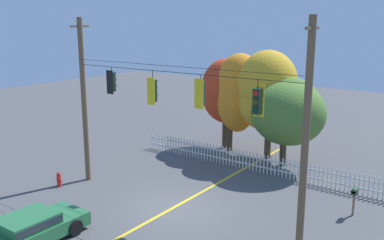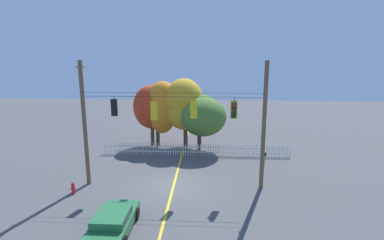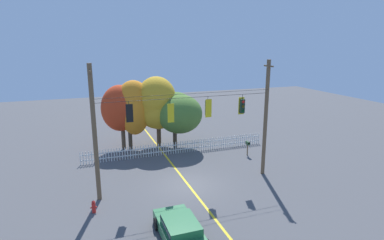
% 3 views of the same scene
% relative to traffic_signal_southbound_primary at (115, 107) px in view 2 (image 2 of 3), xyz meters
% --- Properties ---
extents(ground, '(80.00, 80.00, 0.00)m').
position_rel_traffic_signal_southbound_primary_xyz_m(ground, '(3.82, 0.01, -5.44)').
color(ground, '#4C4C4F').
extents(lane_centerline_stripe, '(0.16, 36.00, 0.01)m').
position_rel_traffic_signal_southbound_primary_xyz_m(lane_centerline_stripe, '(3.82, 0.01, -5.43)').
color(lane_centerline_stripe, gold).
rests_on(lane_centerline_stripe, ground).
extents(signal_support_span, '(12.16, 1.10, 8.49)m').
position_rel_traffic_signal_southbound_primary_xyz_m(signal_support_span, '(3.82, 0.01, -1.12)').
color(signal_support_span, brown).
rests_on(signal_support_span, ground).
extents(traffic_signal_southbound_primary, '(0.43, 0.38, 1.29)m').
position_rel_traffic_signal_southbound_primary_xyz_m(traffic_signal_southbound_primary, '(0.00, 0.00, 0.00)').
color(traffic_signal_southbound_primary, black).
extents(traffic_signal_eastbound_side, '(0.43, 0.38, 1.53)m').
position_rel_traffic_signal_southbound_primary_xyz_m(traffic_signal_eastbound_side, '(2.61, -0.00, -0.19)').
color(traffic_signal_eastbound_side, black).
extents(traffic_signal_northbound_secondary, '(0.43, 0.38, 1.39)m').
position_rel_traffic_signal_southbound_primary_xyz_m(traffic_signal_northbound_secondary, '(5.21, -0.00, -0.06)').
color(traffic_signal_northbound_secondary, black).
extents(traffic_signal_westbound_side, '(0.43, 0.38, 1.44)m').
position_rel_traffic_signal_southbound_primary_xyz_m(traffic_signal_westbound_side, '(7.81, 0.02, -0.11)').
color(traffic_signal_westbound_side, black).
extents(white_picket_fence, '(16.57, 0.06, 1.09)m').
position_rel_traffic_signal_southbound_primary_xyz_m(white_picket_fence, '(5.07, 6.41, -4.89)').
color(white_picket_fence, silver).
rests_on(white_picket_fence, ground).
extents(autumn_maple_near_fence, '(3.43, 2.91, 5.96)m').
position_rel_traffic_signal_southbound_primary_xyz_m(autumn_maple_near_fence, '(0.61, 9.49, -1.55)').
color(autumn_maple_near_fence, brown).
rests_on(autumn_maple_near_fence, ground).
extents(autumn_maple_mid, '(3.32, 2.83, 6.36)m').
position_rel_traffic_signal_southbound_primary_xyz_m(autumn_maple_mid, '(1.75, 9.19, -1.52)').
color(autumn_maple_mid, '#473828').
rests_on(autumn_maple_mid, ground).
extents(autumn_oak_far_east, '(4.09, 3.72, 6.65)m').
position_rel_traffic_signal_southbound_primary_xyz_m(autumn_oak_far_east, '(3.97, 9.06, -1.50)').
color(autumn_oak_far_east, brown).
rests_on(autumn_oak_far_east, ground).
extents(autumn_maple_far_west, '(4.20, 4.20, 5.20)m').
position_rel_traffic_signal_southbound_primary_xyz_m(autumn_maple_far_west, '(5.63, 8.13, -2.07)').
color(autumn_maple_far_west, '#473828').
rests_on(autumn_maple_far_west, ground).
extents(parked_car, '(2.01, 4.23, 1.15)m').
position_rel_traffic_signal_southbound_primary_xyz_m(parked_car, '(1.41, -5.78, -4.83)').
color(parked_car, '#286B3D').
rests_on(parked_car, ground).
extents(fire_hydrant, '(0.38, 0.22, 0.76)m').
position_rel_traffic_signal_southbound_primary_xyz_m(fire_hydrant, '(-2.53, -1.56, -5.07)').
color(fire_hydrant, red).
rests_on(fire_hydrant, ground).
extents(roadside_mailbox, '(0.25, 0.44, 1.29)m').
position_rel_traffic_signal_southbound_primary_xyz_m(roadside_mailbox, '(10.64, 3.88, -4.39)').
color(roadside_mailbox, brown).
rests_on(roadside_mailbox, ground).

